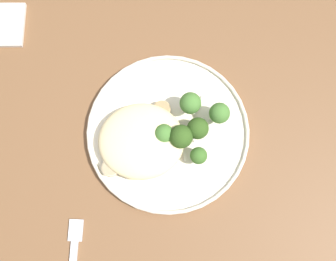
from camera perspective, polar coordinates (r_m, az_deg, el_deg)
name	(u,v)px	position (r m, az deg, el deg)	size (l,w,h in m)	color
ground	(170,163)	(1.41, 0.25, -4.98)	(6.00, 6.00, 0.00)	#2D2B28
wooden_dining_table	(171,119)	(0.76, 0.46, 1.79)	(1.40, 1.00, 0.74)	brown
dinner_plate	(168,132)	(0.66, 0.00, -0.22)	(0.29, 0.29, 0.02)	beige
noodle_bed	(141,141)	(0.64, -4.14, -1.59)	(0.15, 0.13, 0.04)	beige
seared_scallop_rear_pale	(132,173)	(0.64, -5.62, -6.52)	(0.02, 0.02, 0.01)	beige
seared_scallop_on_noodles	(152,117)	(0.66, -2.44, 2.05)	(0.04, 0.04, 0.01)	#E5C689
seared_scallop_center_golden	(150,138)	(0.65, -2.78, -1.16)	(0.02, 0.02, 0.02)	beige
seared_scallop_half_hidden	(162,110)	(0.66, -0.96, 3.21)	(0.03, 0.03, 0.02)	#DBB77A
seared_scallop_front_small	(111,168)	(0.64, -8.81, -5.71)	(0.03, 0.03, 0.02)	beige
seared_scallop_tiny_bay	(115,128)	(0.66, -8.16, 0.33)	(0.04, 0.04, 0.01)	#DBB77A
broccoli_floret_right_tilted	(198,129)	(0.63, 4.61, 0.30)	(0.04, 0.04, 0.05)	#7A994C
broccoli_floret_small_sprig	(219,113)	(0.64, 7.91, 2.62)	(0.04, 0.04, 0.06)	#89A356
broccoli_floret_front_edge	(164,134)	(0.63, -0.64, -0.55)	(0.03, 0.03, 0.05)	#7A994C
broccoli_floret_rear_charred	(190,104)	(0.63, 3.46, 4.17)	(0.04, 0.04, 0.06)	#7A994C
broccoli_floret_split_head	(198,156)	(0.63, 4.72, -3.91)	(0.03, 0.03, 0.04)	#7A994C
broccoli_floret_near_rim	(181,137)	(0.62, 2.01, -0.96)	(0.04, 0.04, 0.05)	#89A356
onion_sliver_curled_piece	(199,104)	(0.67, 4.82, 4.02)	(0.04, 0.01, 0.00)	silver
onion_sliver_long_sliver	(187,134)	(0.66, 2.87, -0.49)	(0.04, 0.01, 0.00)	silver
onion_sliver_pale_crescent	(183,146)	(0.65, 2.36, -2.36)	(0.05, 0.01, 0.00)	silver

